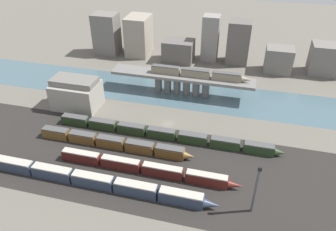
{
  "coord_description": "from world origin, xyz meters",
  "views": [
    {
      "loc": [
        26.08,
        -100.69,
        72.39
      ],
      "look_at": [
        0.0,
        0.24,
        3.65
      ],
      "focal_mm": 35.0,
      "sensor_mm": 36.0,
      "label": 1
    }
  ],
  "objects": [
    {
      "name": "train_yard_outer",
      "position": [
        1.39,
        -9.09,
        1.8
      ],
      "size": [
        82.66,
        3.1,
        3.66
      ],
      "color": "#23381E",
      "rests_on": "ground"
    },
    {
      "name": "city_block_far_left",
      "position": [
        -50.19,
        59.61,
        11.08
      ],
      "size": [
        13.04,
        10.64,
        22.15
      ],
      "primitive_type": "cube",
      "color": "slate",
      "rests_on": "ground"
    },
    {
      "name": "signal_tower",
      "position": [
        33.2,
        -35.29,
        8.18
      ],
      "size": [
        1.0,
        0.79,
        16.24
      ],
      "color": "#4C4C51",
      "rests_on": "ground"
    },
    {
      "name": "city_block_right",
      "position": [
        6.21,
        65.41,
        11.85
      ],
      "size": [
        8.48,
        8.37,
        23.7
      ],
      "primitive_type": "cube",
      "color": "gray",
      "rests_on": "ground"
    },
    {
      "name": "train_yard_mid",
      "position": [
        0.03,
        -28.18,
        1.91
      ],
      "size": [
        59.0,
        2.65,
        3.89
      ],
      "color": "#5B1E19",
      "rests_on": "ground"
    },
    {
      "name": "city_block_far_right",
      "position": [
        20.9,
        64.76,
        11.1
      ],
      "size": [
        11.28,
        10.83,
        22.2
      ],
      "primitive_type": "cube",
      "color": "#605B56",
      "rests_on": "ground"
    },
    {
      "name": "train_yard_far",
      "position": [
        -14.52,
        -18.63,
        1.91
      ],
      "size": [
        55.8,
        3.12,
        3.89
      ],
      "color": "brown",
      "rests_on": "ground"
    },
    {
      "name": "train_on_bridge",
      "position": [
        7.4,
        24.47,
        10.81
      ],
      "size": [
        43.09,
        2.75,
        3.47
      ],
      "color": "gray",
      "rests_on": "bridge"
    },
    {
      "name": "warehouse_building",
      "position": [
        -39.57,
        3.1,
        6.17
      ],
      "size": [
        18.45,
        12.91,
        12.97
      ],
      "color": "#9E998E",
      "rests_on": "ground"
    },
    {
      "name": "ground_plane",
      "position": [
        0.0,
        0.0,
        0.0
      ],
      "size": [
        400.0,
        400.0,
        0.0
      ],
      "primitive_type": "plane",
      "color": "#666056"
    },
    {
      "name": "city_block_low",
      "position": [
        64.43,
        62.03,
        7.54
      ],
      "size": [
        16.8,
        11.61,
        15.09
      ],
      "primitive_type": "cube",
      "color": "slate",
      "rests_on": "ground"
    },
    {
      "name": "river_water",
      "position": [
        0.0,
        24.47,
        0.0
      ],
      "size": [
        320.0,
        25.64,
        0.01
      ],
      "primitive_type": "cube",
      "color": "#47606B",
      "rests_on": "ground"
    },
    {
      "name": "city_block_center",
      "position": [
        -9.49,
        58.98,
        5.67
      ],
      "size": [
        15.82,
        11.5,
        11.33
      ],
      "primitive_type": "cube",
      "color": "#605B56",
      "rests_on": "ground"
    },
    {
      "name": "bridge",
      "position": [
        0.0,
        24.47,
        6.67
      ],
      "size": [
        62.58,
        8.76,
        9.12
      ],
      "color": "slate",
      "rests_on": "ground"
    },
    {
      "name": "city_block_left",
      "position": [
        -32.72,
        62.91,
        10.56
      ],
      "size": [
        11.93,
        15.43,
        21.11
      ],
      "primitive_type": "cube",
      "color": "gray",
      "rests_on": "ground"
    },
    {
      "name": "train_yard_near",
      "position": [
        -12.06,
        -37.36,
        1.98
      ],
      "size": [
        71.86,
        3.12,
        4.04
      ],
      "color": "#2D384C",
      "rests_on": "ground"
    },
    {
      "name": "railbed_yard",
      "position": [
        0.0,
        -24.0,
        0.0
      ],
      "size": [
        280.0,
        42.0,
        0.01
      ],
      "primitive_type": "cube",
      "color": "#282623",
      "rests_on": "ground"
    },
    {
      "name": "city_block_tall",
      "position": [
        41.5,
        58.39,
        6.33
      ],
      "size": [
        13.07,
        10.53,
        12.65
      ],
      "primitive_type": "cube",
      "color": "slate",
      "rests_on": "ground"
    }
  ]
}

